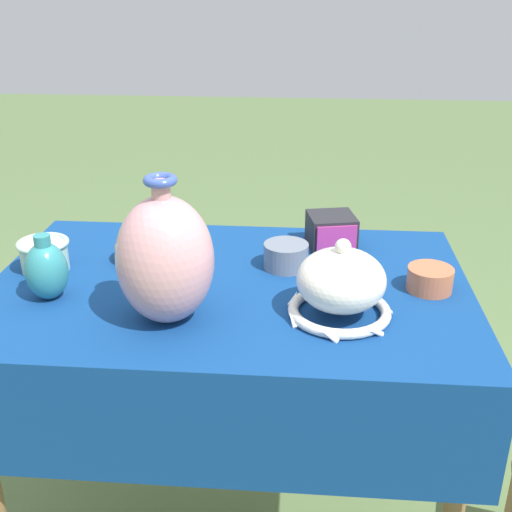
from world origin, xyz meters
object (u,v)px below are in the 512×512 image
pot_squat_slate (286,256)px  jar_round_teal (46,270)px  vase_tall_bulbous (165,259)px  vase_dome_bell (341,286)px  pot_squat_terracotta (430,278)px  mosaic_tile_box (331,231)px  cup_wide_celadon (44,254)px  bowl_shallow_ochre (140,247)px

pot_squat_slate → jar_round_teal: 0.55m
vase_tall_bulbous → vase_dome_bell: vase_tall_bulbous is taller
vase_tall_bulbous → jar_round_teal: 0.30m
pot_squat_slate → vase_tall_bulbous: bearing=-130.4°
jar_round_teal → pot_squat_terracotta: bearing=7.5°
mosaic_tile_box → jar_round_teal: jar_round_teal is taller
cup_wide_celadon → pot_squat_terracotta: size_ratio=1.20×
vase_dome_bell → cup_wide_celadon: vase_dome_bell is taller
cup_wide_celadon → pot_squat_terracotta: (0.90, -0.03, -0.01)m
vase_tall_bulbous → bowl_shallow_ochre: size_ratio=2.47×
mosaic_tile_box → vase_tall_bulbous: bearing=-141.7°
pot_squat_slate → vase_dome_bell: bearing=-62.3°
cup_wide_celadon → bowl_shallow_ochre: size_ratio=0.99×
mosaic_tile_box → pot_squat_slate: size_ratio=1.29×
mosaic_tile_box → pot_squat_terracotta: 0.32m
cup_wide_celadon → bowl_shallow_ochre: (0.21, 0.08, -0.01)m
vase_tall_bulbous → vase_dome_bell: bearing=6.8°
cup_wide_celadon → vase_tall_bulbous: bearing=-31.3°
mosaic_tile_box → jar_round_teal: 0.72m
pot_squat_slate → jar_round_teal: bearing=-158.5°
vase_dome_bell → bowl_shallow_ochre: (-0.48, 0.24, -0.03)m
pot_squat_slate → pot_squat_terracotta: (0.33, -0.09, -0.00)m
vase_tall_bulbous → pot_squat_slate: (0.23, 0.27, -0.10)m
vase_tall_bulbous → pot_squat_terracotta: vase_tall_bulbous is taller
vase_tall_bulbous → mosaic_tile_box: (0.34, 0.42, -0.09)m
vase_dome_bell → bowl_shallow_ochre: 0.54m
vase_dome_bell → mosaic_tile_box: (-0.01, 0.37, -0.03)m
mosaic_tile_box → cup_wide_celadon: 0.72m
pot_squat_slate → cup_wide_celadon: (-0.58, -0.06, 0.01)m
vase_tall_bulbous → pot_squat_slate: 0.37m
vase_tall_bulbous → bowl_shallow_ochre: bearing=114.6°
pot_squat_slate → cup_wide_celadon: cup_wide_celadon is taller
pot_squat_terracotta → cup_wide_celadon: bearing=178.3°
jar_round_teal → pot_squat_terracotta: (0.84, 0.11, -0.04)m
vase_tall_bulbous → jar_round_teal: bearing=165.9°
pot_squat_slate → pot_squat_terracotta: pot_squat_slate is taller
jar_round_teal → bowl_shallow_ochre: jar_round_teal is taller
mosaic_tile_box → jar_round_teal: size_ratio=0.94×
bowl_shallow_ochre → vase_dome_bell: bearing=-26.7°
vase_tall_bulbous → jar_round_teal: (-0.28, 0.07, -0.07)m
mosaic_tile_box → jar_round_teal: (-0.63, -0.35, 0.02)m
vase_tall_bulbous → cup_wide_celadon: (-0.34, 0.21, -0.09)m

